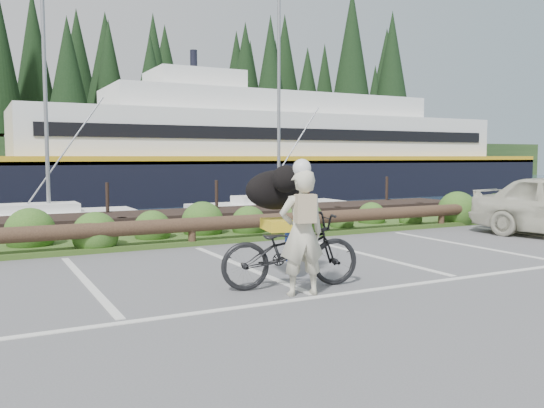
{
  "coord_description": "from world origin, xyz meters",
  "views": [
    {
      "loc": [
        -4.06,
        -6.83,
        1.88
      ],
      "look_at": [
        0.31,
        1.55,
        1.1
      ],
      "focal_mm": 38.0,
      "sensor_mm": 36.0,
      "label": 1
    }
  ],
  "objects": [
    {
      "name": "ground",
      "position": [
        0.0,
        0.0,
        0.0
      ],
      "size": [
        72.0,
        72.0,
        0.0
      ],
      "primitive_type": "plane",
      "color": "#565658"
    },
    {
      "name": "harbor_backdrop",
      "position": [
        0.39,
        78.47,
        -0.0
      ],
      "size": [
        170.0,
        160.0,
        30.0
      ],
      "color": "#1C3043",
      "rests_on": "ground"
    },
    {
      "name": "dog",
      "position": [
        0.08,
        0.92,
        1.37
      ],
      "size": [
        0.71,
        1.13,
        0.61
      ],
      "primitive_type": "ellipsoid",
      "rotation": [
        0.0,
        0.0,
        1.38
      ],
      "color": "black",
      "rests_on": "bicycle"
    },
    {
      "name": "cyclist",
      "position": [
        -0.14,
        -0.19,
        0.85
      ],
      "size": [
        0.69,
        0.52,
        1.71
      ],
      "primitive_type": "imported",
      "rotation": [
        0.0,
        0.0,
        2.95
      ],
      "color": "beige",
      "rests_on": "ground"
    },
    {
      "name": "log_rail",
      "position": [
        0.0,
        4.6,
        0.0
      ],
      "size": [
        32.0,
        0.3,
        0.6
      ],
      "primitive_type": null,
      "color": "#443021",
      "rests_on": "ground"
    },
    {
      "name": "vegetation_strip",
      "position": [
        0.0,
        5.3,
        0.05
      ],
      "size": [
        34.0,
        1.6,
        0.1
      ],
      "primitive_type": "cube",
      "color": "#3D5B21",
      "rests_on": "ground"
    },
    {
      "name": "bicycle",
      "position": [
        -0.05,
        0.28,
        0.54
      ],
      "size": [
        2.14,
        1.09,
        1.07
      ],
      "primitive_type": "imported",
      "rotation": [
        0.0,
        0.0,
        1.38
      ],
      "color": "black",
      "rests_on": "ground"
    }
  ]
}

